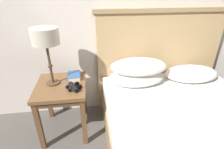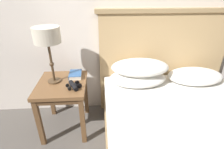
{
  "view_description": "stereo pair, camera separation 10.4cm",
  "coord_description": "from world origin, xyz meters",
  "px_view_note": "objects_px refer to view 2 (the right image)",
  "views": [
    {
      "loc": [
        -0.2,
        -0.91,
        1.44
      ],
      "look_at": [
        0.01,
        0.58,
        0.67
      ],
      "focal_mm": 28.0,
      "sensor_mm": 36.0,
      "label": 1
    },
    {
      "loc": [
        -0.09,
        -0.92,
        1.44
      ],
      "look_at": [
        0.01,
        0.58,
        0.67
      ],
      "focal_mm": 28.0,
      "sensor_mm": 36.0,
      "label": 2
    }
  ],
  "objects_px": {
    "nightstand": "(63,90)",
    "table_lamp": "(47,37)",
    "binoculars_pair": "(74,86)",
    "book_on_nightstand": "(75,75)",
    "bed": "(186,134)"
  },
  "relations": [
    {
      "from": "bed",
      "to": "book_on_nightstand",
      "type": "bearing_deg",
      "value": 148.06
    },
    {
      "from": "bed",
      "to": "book_on_nightstand",
      "type": "height_order",
      "value": "bed"
    },
    {
      "from": "table_lamp",
      "to": "bed",
      "type": "bearing_deg",
      "value": -23.78
    },
    {
      "from": "nightstand",
      "to": "binoculars_pair",
      "type": "xyz_separation_m",
      "value": [
        0.13,
        -0.1,
        0.11
      ]
    },
    {
      "from": "book_on_nightstand",
      "to": "table_lamp",
      "type": "bearing_deg",
      "value": -154.98
    },
    {
      "from": "nightstand",
      "to": "book_on_nightstand",
      "type": "bearing_deg",
      "value": 45.76
    },
    {
      "from": "nightstand",
      "to": "table_lamp",
      "type": "distance_m",
      "value": 0.54
    },
    {
      "from": "bed",
      "to": "binoculars_pair",
      "type": "height_order",
      "value": "bed"
    },
    {
      "from": "book_on_nightstand",
      "to": "binoculars_pair",
      "type": "distance_m",
      "value": 0.23
    },
    {
      "from": "nightstand",
      "to": "binoculars_pair",
      "type": "height_order",
      "value": "binoculars_pair"
    },
    {
      "from": "nightstand",
      "to": "table_lamp",
      "type": "xyz_separation_m",
      "value": [
        -0.08,
        0.03,
        0.54
      ]
    },
    {
      "from": "nightstand",
      "to": "book_on_nightstand",
      "type": "relative_size",
      "value": 3.11
    },
    {
      "from": "nightstand",
      "to": "book_on_nightstand",
      "type": "distance_m",
      "value": 0.21
    },
    {
      "from": "table_lamp",
      "to": "binoculars_pair",
      "type": "xyz_separation_m",
      "value": [
        0.21,
        -0.14,
        -0.43
      ]
    },
    {
      "from": "book_on_nightstand",
      "to": "nightstand",
      "type": "bearing_deg",
      "value": -134.24
    }
  ]
}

